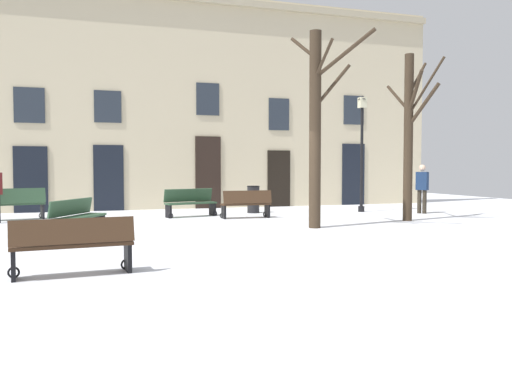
# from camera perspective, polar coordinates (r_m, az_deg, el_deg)

# --- Properties ---
(ground_plane) EXTENTS (31.28, 31.28, 0.00)m
(ground_plane) POSITION_cam_1_polar(r_m,az_deg,el_deg) (12.75, 2.33, -4.47)
(ground_plane) COLOR white
(building_facade) EXTENTS (19.55, 0.60, 8.08)m
(building_facade) POSITION_cam_1_polar(r_m,az_deg,el_deg) (20.93, -5.91, 9.52)
(building_facade) COLOR beige
(building_facade) RESTS_ON ground
(tree_near_facade) EXTENTS (1.17, 1.85, 4.86)m
(tree_near_facade) POSITION_cam_1_polar(r_m,az_deg,el_deg) (16.45, 15.93, 6.19)
(tree_near_facade) COLOR #382B1E
(tree_near_facade) RESTS_ON ground
(tree_right_of_center) EXTENTS (1.39, 2.22, 5.06)m
(tree_right_of_center) POSITION_cam_1_polar(r_m,az_deg,el_deg) (14.04, 6.40, 7.14)
(tree_right_of_center) COLOR #382B1E
(tree_right_of_center) RESTS_ON ground
(streetlamp) EXTENTS (0.30, 0.30, 4.07)m
(streetlamp) POSITION_cam_1_polar(r_m,az_deg,el_deg) (19.30, 11.13, 5.29)
(streetlamp) COLOR black
(streetlamp) RESTS_ON ground
(litter_bin) EXTENTS (0.44, 0.44, 0.93)m
(litter_bin) POSITION_cam_1_polar(r_m,az_deg,el_deg) (18.50, -0.29, -0.77)
(litter_bin) COLOR black
(litter_bin) RESTS_ON ground
(bench_back_to_back_left) EXTENTS (1.57, 0.55, 0.87)m
(bench_back_to_back_left) POSITION_cam_1_polar(r_m,az_deg,el_deg) (16.61, -1.04, -1.30)
(bench_back_to_back_left) COLOR #3D2819
(bench_back_to_back_left) RESTS_ON ground
(bench_back_to_back_right) EXTENTS (1.59, 0.82, 0.95)m
(bench_back_to_back_right) POSITION_cam_1_polar(r_m,az_deg,el_deg) (17.58, -23.85, -1.15)
(bench_back_to_back_right) COLOR #2D4C33
(bench_back_to_back_right) RESTS_ON ground
(bench_far_corner) EXTENTS (1.77, 0.61, 0.86)m
(bench_far_corner) POSITION_cam_1_polar(r_m,az_deg,el_deg) (8.28, -18.79, -5.33)
(bench_far_corner) COLOR #3D2819
(bench_far_corner) RESTS_ON ground
(bench_near_center_tree) EXTENTS (1.73, 0.86, 0.89)m
(bench_near_center_tree) POSITION_cam_1_polar(r_m,az_deg,el_deg) (17.25, -6.98, -1.10)
(bench_near_center_tree) COLOR #2D4C33
(bench_near_center_tree) RESTS_ON ground
(bench_facing_shops) EXTENTS (1.27, 1.75, 0.87)m
(bench_facing_shops) POSITION_cam_1_polar(r_m,az_deg,el_deg) (12.73, -18.39, -2.54)
(bench_facing_shops) COLOR #2D4C33
(bench_facing_shops) RESTS_ON ground
(person_strolling) EXTENTS (0.39, 0.44, 1.66)m
(person_strolling) POSITION_cam_1_polar(r_m,az_deg,el_deg) (19.12, 17.16, 0.57)
(person_strolling) COLOR #2D271E
(person_strolling) RESTS_ON ground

